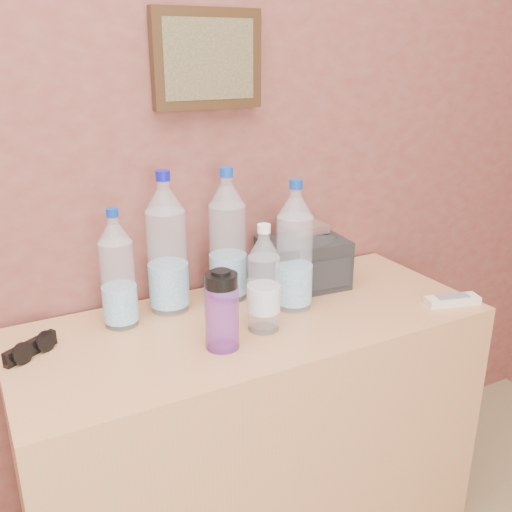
{
  "coord_description": "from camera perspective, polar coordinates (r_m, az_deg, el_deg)",
  "views": [
    {
      "loc": [
        -0.09,
        0.54,
        1.42
      ],
      "look_at": [
        0.54,
        1.71,
        0.94
      ],
      "focal_mm": 40.0,
      "sensor_mm": 36.0,
      "label": 1
    }
  ],
  "objects": [
    {
      "name": "picture_frame",
      "position": [
        1.56,
        -4.86,
        19.01
      ],
      "size": [
        0.3,
        0.03,
        0.25
      ],
      "primitive_type": null,
      "color": "#382311",
      "rests_on": "room_shell"
    },
    {
      "name": "dresser",
      "position": [
        1.7,
        -0.26,
        -17.97
      ],
      "size": [
        1.22,
        0.51,
        0.76
      ],
      "primitive_type": "cube",
      "color": "tan",
      "rests_on": "ground"
    },
    {
      "name": "pet_large_a",
      "position": [
        1.45,
        -13.65,
        -1.87
      ],
      "size": [
        0.08,
        0.08,
        0.31
      ],
      "rotation": [
        0.0,
        0.0,
        0.16
      ],
      "color": "white",
      "rests_on": "dresser"
    },
    {
      "name": "pet_large_b",
      "position": [
        1.56,
        -2.86,
        1.38
      ],
      "size": [
        0.1,
        0.1,
        0.37
      ],
      "rotation": [
        0.0,
        0.0,
        -0.06
      ],
      "color": "silver",
      "rests_on": "dresser"
    },
    {
      "name": "pet_large_c",
      "position": [
        1.5,
        -8.89,
        0.54
      ],
      "size": [
        0.1,
        0.1,
        0.38
      ],
      "rotation": [
        0.0,
        0.0,
        -0.22
      ],
      "color": "silver",
      "rests_on": "dresser"
    },
    {
      "name": "pet_large_d",
      "position": [
        1.51,
        3.86,
        0.32
      ],
      "size": [
        0.1,
        0.1,
        0.35
      ],
      "rotation": [
        0.0,
        0.0,
        0.26
      ],
      "color": "white",
      "rests_on": "dresser"
    },
    {
      "name": "pet_small",
      "position": [
        1.39,
        0.77,
        -2.87
      ],
      "size": [
        0.08,
        0.08,
        0.27
      ],
      "rotation": [
        0.0,
        0.0,
        0.14
      ],
      "color": "#ADBFD2",
      "rests_on": "dresser"
    },
    {
      "name": "nalgene_bottle",
      "position": [
        1.32,
        -3.43,
        -5.43
      ],
      "size": [
        0.08,
        0.08,
        0.19
      ],
      "rotation": [
        0.0,
        0.0,
        -0.1
      ],
      "color": "purple",
      "rests_on": "dresser"
    },
    {
      "name": "sunglasses",
      "position": [
        1.42,
        -21.63,
        -8.58
      ],
      "size": [
        0.14,
        0.12,
        0.04
      ],
      "primitive_type": null,
      "rotation": [
        0.0,
        0.0,
        0.56
      ],
      "color": "black",
      "rests_on": "dresser"
    },
    {
      "name": "ac_remote",
      "position": [
        1.67,
        19.03,
        -4.2
      ],
      "size": [
        0.16,
        0.09,
        0.02
      ],
      "primitive_type": "cube",
      "rotation": [
        0.0,
        0.0,
        -0.27
      ],
      "color": "beige",
      "rests_on": "dresser"
    },
    {
      "name": "toiletry_bag",
      "position": [
        1.67,
        4.73,
        -0.38
      ],
      "size": [
        0.26,
        0.19,
        0.16
      ],
      "primitive_type": null,
      "rotation": [
        0.0,
        0.0,
        -0.09
      ],
      "color": "black",
      "rests_on": "dresser"
    },
    {
      "name": "foil_packet",
      "position": [
        1.65,
        4.74,
        2.83
      ],
      "size": [
        0.13,
        0.11,
        0.02
      ],
      "primitive_type": "cube",
      "rotation": [
        0.0,
        0.0,
        0.07
      ],
      "color": "silver",
      "rests_on": "toiletry_bag"
    }
  ]
}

